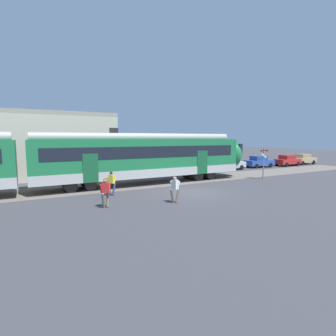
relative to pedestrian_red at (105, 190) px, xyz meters
The scene contains 10 objects.
ground_plane 6.86m from the pedestrian_red, ahead, with size 160.00×160.00×0.00m, color #38383D.
pedestrian_red is the anchor object (origin of this frame).
pedestrian_yellow 3.09m from the pedestrian_red, 67.36° to the left, with size 0.70×0.46×1.67m.
pedestrian_white 4.11m from the pedestrian_red, 13.61° to the right, with size 0.70×0.53×1.67m.
parked_car_silver 21.06m from the pedestrian_red, 29.35° to the left, with size 4.01×1.78×1.54m.
parked_car_blue 25.95m from the pedestrian_red, 23.85° to the left, with size 4.08×1.91×1.54m.
parked_car_red 30.47m from the pedestrian_red, 19.09° to the left, with size 4.01×1.78×1.54m.
parked_car_tan 34.57m from the pedestrian_red, 17.43° to the left, with size 4.06×1.87×1.54m.
crossing_signal 16.34m from the pedestrian_red, 10.56° to the left, with size 0.96×0.22×3.00m.
background_building 14.85m from the pedestrian_red, 109.13° to the left, with size 18.54×5.00×9.20m.
Camera 1 is at (-10.56, -15.36, 3.90)m, focal length 28.00 mm.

